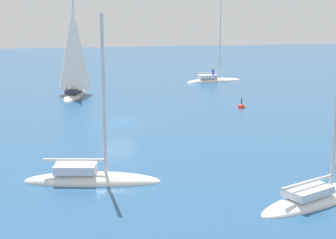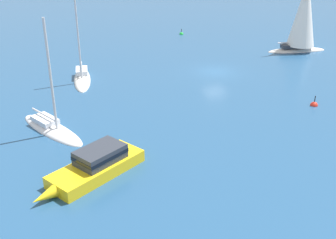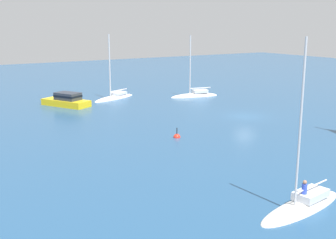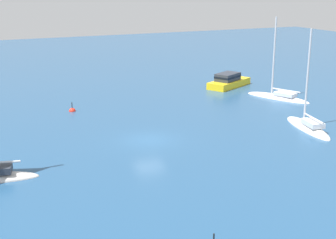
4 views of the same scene
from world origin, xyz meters
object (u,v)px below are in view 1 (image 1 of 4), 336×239
at_px(sloop, 319,196).
at_px(yacht, 74,54).
at_px(sailboat, 91,179).
at_px(yacht_1, 213,80).
at_px(mooring_buoy, 241,108).

bearing_deg(sloop, yacht, 84.71).
distance_m(sailboat, sloop, 11.65).
relative_size(sloop, yacht_1, 0.92).
xyz_separation_m(sloop, mooring_buoy, (-4.10, -22.58, -0.16)).
height_order(sailboat, yacht_1, yacht_1).
bearing_deg(yacht_1, sloop, -108.07).
bearing_deg(mooring_buoy, sloop, 79.71).
distance_m(sloop, yacht, 34.57).
bearing_deg(sailboat, yacht_1, 75.91).
bearing_deg(mooring_buoy, sailboat, 50.42).
distance_m(sailboat, mooring_buoy, 23.13).
relative_size(yacht, mooring_buoy, 9.48).
bearing_deg(sloop, mooring_buoy, 56.24).
xyz_separation_m(sailboat, yacht, (0.08, -27.85, 4.20)).
height_order(sloop, yacht, yacht).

